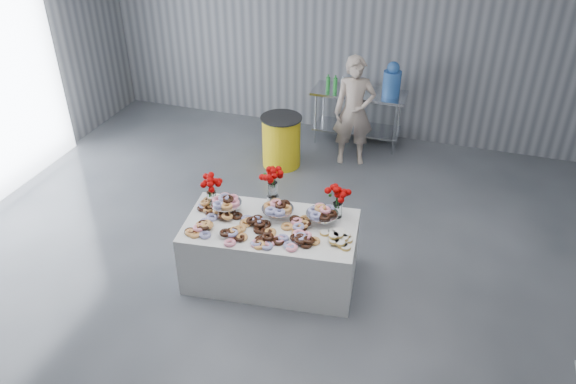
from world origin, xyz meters
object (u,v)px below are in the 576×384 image
prep_table (358,108)px  water_jug (392,81)px  display_table (271,252)px  trash_barrel (281,141)px  person (354,111)px

prep_table → water_jug: size_ratio=2.71×
display_table → prep_table: size_ratio=1.27×
water_jug → display_table: bearing=-100.9°
display_table → trash_barrel: size_ratio=2.35×
prep_table → trash_barrel: size_ratio=1.86×
water_jug → person: (-0.44, -0.67, -0.30)m
prep_table → person: person is taller
water_jug → trash_barrel: bearing=-142.4°
display_table → prep_table: prep_table is taller
water_jug → person: size_ratio=0.33×
person → trash_barrel: size_ratio=2.11×
trash_barrel → person: bearing=23.9°
display_table → trash_barrel: (-0.74, 2.57, 0.03)m
person → trash_barrel: bearing=-172.4°
prep_table → trash_barrel: (-0.95, -1.12, -0.21)m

